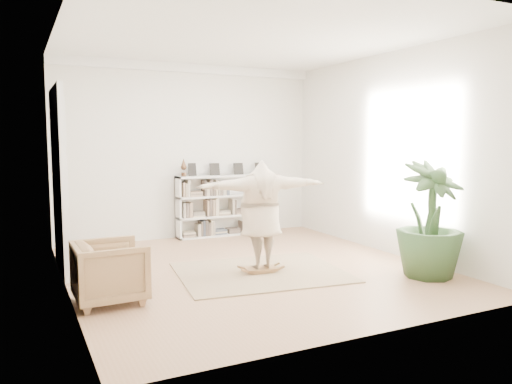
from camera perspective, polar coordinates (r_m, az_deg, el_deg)
floor at (r=8.04m, az=-0.55°, el=-8.78°), size 6.00×6.00×0.00m
room_shell at (r=10.61m, az=-7.61°, el=13.85°), size 6.00×6.00×6.00m
doors at (r=8.37m, az=-21.55°, el=1.12°), size 0.09×1.78×2.92m
bookshelf at (r=10.75m, az=-3.42°, el=-1.58°), size 2.20×0.35×1.64m
armchair at (r=6.62m, az=-16.33°, el=-8.74°), size 0.89×0.86×0.79m
rug at (r=7.80m, az=0.56°, el=-9.18°), size 2.72×2.29×0.02m
rocker_board at (r=7.78m, az=0.56°, el=-8.78°), size 0.51×0.34×0.10m
person at (r=7.61m, az=0.56°, el=-2.33°), size 2.09×0.80×1.66m
houseplant at (r=7.86m, az=19.25°, el=-2.97°), size 1.02×1.02×1.74m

